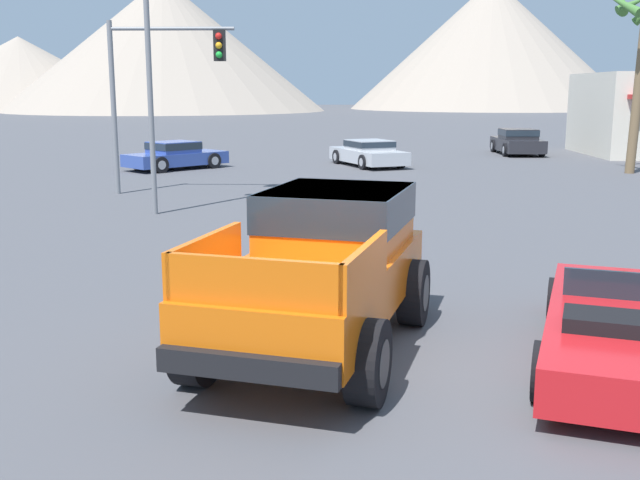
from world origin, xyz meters
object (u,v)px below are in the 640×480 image
red_convertible_car (629,331)px  parked_car_dark (518,141)px  parked_car_blue (175,155)px  street_lamp_post (147,29)px  parked_car_silver (368,153)px  orange_pickup_truck (325,261)px  traffic_light_main (161,73)px

red_convertible_car → parked_car_dark: 30.21m
parked_car_blue → street_lamp_post: street_lamp_post is taller
parked_car_blue → parked_car_silver: parked_car_blue is taller
parked_car_dark → parked_car_silver: parked_car_dark is taller
orange_pickup_truck → traffic_light_main: traffic_light_main is taller
red_convertible_car → traffic_light_main: (-8.85, 14.62, 3.26)m
traffic_light_main → street_lamp_post: bearing=-81.0°
red_convertible_car → street_lamp_post: street_lamp_post is taller
parked_car_silver → parked_car_dark: bearing=14.7°
parked_car_silver → traffic_light_main: (-6.64, -8.97, 3.12)m
street_lamp_post → red_convertible_car: bearing=-52.6°
red_convertible_car → parked_car_blue: size_ratio=1.17×
parked_car_dark → parked_car_silver: bearing=-142.5°
parked_car_silver → orange_pickup_truck: bearing=-117.1°
parked_car_blue → traffic_light_main: (1.32, -7.40, 3.11)m
orange_pickup_truck → parked_car_blue: size_ratio=1.22×
parked_car_dark → traffic_light_main: size_ratio=0.83×
traffic_light_main → street_lamp_post: street_lamp_post is taller
parked_car_blue → red_convertible_car: bearing=-21.5°
red_convertible_car → traffic_light_main: traffic_light_main is taller
parked_car_blue → orange_pickup_truck: bearing=-29.0°
traffic_light_main → parked_car_dark: bearing=46.4°
red_convertible_car → traffic_light_main: bearing=139.3°
parked_car_blue → parked_car_silver: 8.11m
parked_car_silver → street_lamp_post: bearing=-138.9°
red_convertible_car → parked_car_dark: parked_car_dark is taller
orange_pickup_truck → street_lamp_post: bearing=129.7°
parked_car_blue → parked_car_silver: bearing=54.9°
orange_pickup_truck → street_lamp_post: size_ratio=0.65×
red_convertible_car → parked_car_dark: bearing=97.6°
parked_car_blue → traffic_light_main: size_ratio=0.80×
orange_pickup_truck → red_convertible_car: 3.70m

